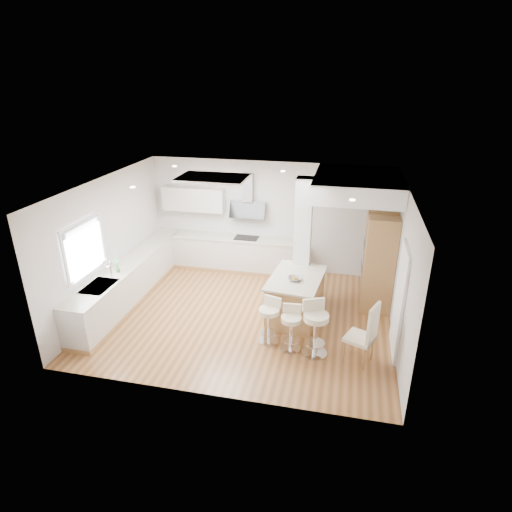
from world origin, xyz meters
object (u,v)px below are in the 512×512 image
(peninsula, at_px, (296,297))
(bar_stool_a, at_px, (269,318))
(bar_stool_b, at_px, (291,326))
(bar_stool_c, at_px, (315,325))
(dining_chair, at_px, (366,333))

(peninsula, distance_m, bar_stool_a, 1.06)
(bar_stool_a, xyz_separation_m, bar_stool_b, (0.44, -0.16, -0.01))
(bar_stool_a, xyz_separation_m, bar_stool_c, (0.87, -0.21, 0.09))
(peninsula, distance_m, bar_stool_b, 1.16)
(dining_chair, bearing_deg, bar_stool_c, -164.38)
(bar_stool_c, xyz_separation_m, dining_chair, (0.88, -0.11, 0.05))
(peninsula, height_order, bar_stool_c, bar_stool_c)
(peninsula, height_order, bar_stool_b, peninsula)
(bar_stool_b, bearing_deg, dining_chair, -12.06)
(bar_stool_b, relative_size, dining_chair, 0.74)
(peninsula, distance_m, dining_chair, 1.92)
(peninsula, bearing_deg, dining_chair, -37.42)
(peninsula, distance_m, bar_stool_c, 1.32)
(peninsula, height_order, bar_stool_a, peninsula)
(peninsula, xyz_separation_m, bar_stool_a, (-0.36, -1.00, 0.04))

